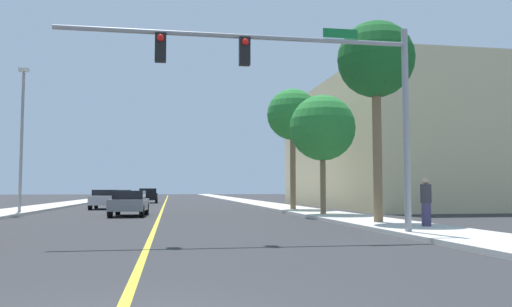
{
  "coord_description": "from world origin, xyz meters",
  "views": [
    {
      "loc": [
        0.55,
        -5.31,
        1.44
      ],
      "look_at": [
        4.99,
        20.9,
        3.32
      ],
      "focal_mm": 35.47,
      "sensor_mm": 36.0,
      "label": 1
    }
  ],
  "objects_px": {
    "palm_near": "(376,62)",
    "car_black": "(148,196)",
    "street_lamp": "(22,132)",
    "car_white": "(120,197)",
    "traffic_signal_mast": "(303,78)",
    "car_silver": "(105,199)",
    "palm_mid": "(322,128)",
    "palm_far": "(293,115)",
    "car_gray": "(129,203)",
    "pedestrian": "(426,202)"
  },
  "relations": [
    {
      "from": "traffic_signal_mast",
      "to": "car_white",
      "type": "height_order",
      "value": "traffic_signal_mast"
    },
    {
      "from": "car_gray",
      "to": "car_silver",
      "type": "xyz_separation_m",
      "value": [
        -2.47,
        10.01,
        0.02
      ]
    },
    {
      "from": "palm_far",
      "to": "car_gray",
      "type": "height_order",
      "value": "palm_far"
    },
    {
      "from": "car_white",
      "to": "car_gray",
      "type": "xyz_separation_m",
      "value": [
        2.18,
        -18.21,
        -0.02
      ]
    },
    {
      "from": "street_lamp",
      "to": "car_white",
      "type": "relative_size",
      "value": 1.93
    },
    {
      "from": "traffic_signal_mast",
      "to": "car_black",
      "type": "bearing_deg",
      "value": 98.93
    },
    {
      "from": "street_lamp",
      "to": "palm_near",
      "type": "relative_size",
      "value": 1.02
    },
    {
      "from": "palm_far",
      "to": "pedestrian",
      "type": "xyz_separation_m",
      "value": [
        0.92,
        -15.7,
        -5.3
      ]
    },
    {
      "from": "street_lamp",
      "to": "palm_far",
      "type": "relative_size",
      "value": 1.04
    },
    {
      "from": "car_silver",
      "to": "palm_near",
      "type": "bearing_deg",
      "value": -55.9
    },
    {
      "from": "car_white",
      "to": "traffic_signal_mast",
      "type": "bearing_deg",
      "value": -73.95
    },
    {
      "from": "traffic_signal_mast",
      "to": "pedestrian",
      "type": "relative_size",
      "value": 6.28
    },
    {
      "from": "traffic_signal_mast",
      "to": "palm_mid",
      "type": "relative_size",
      "value": 1.69
    },
    {
      "from": "car_black",
      "to": "palm_far",
      "type": "bearing_deg",
      "value": -65.72
    },
    {
      "from": "car_gray",
      "to": "car_silver",
      "type": "relative_size",
      "value": 1.01
    },
    {
      "from": "palm_far",
      "to": "car_white",
      "type": "xyz_separation_m",
      "value": [
        -12.24,
        13.9,
        -5.57
      ]
    },
    {
      "from": "palm_far",
      "to": "car_silver",
      "type": "xyz_separation_m",
      "value": [
        -12.53,
        5.7,
        -5.57
      ]
    },
    {
      "from": "street_lamp",
      "to": "palm_mid",
      "type": "distance_m",
      "value": 16.99
    },
    {
      "from": "palm_near",
      "to": "palm_far",
      "type": "distance_m",
      "value": 13.26
    },
    {
      "from": "palm_near",
      "to": "car_black",
      "type": "relative_size",
      "value": 1.97
    },
    {
      "from": "traffic_signal_mast",
      "to": "palm_near",
      "type": "distance_m",
      "value": 6.32
    },
    {
      "from": "street_lamp",
      "to": "palm_mid",
      "type": "bearing_deg",
      "value": -16.68
    },
    {
      "from": "car_silver",
      "to": "car_black",
      "type": "bearing_deg",
      "value": 82.05
    },
    {
      "from": "street_lamp",
      "to": "palm_mid",
      "type": "height_order",
      "value": "street_lamp"
    },
    {
      "from": "street_lamp",
      "to": "car_gray",
      "type": "relative_size",
      "value": 2.06
    },
    {
      "from": "car_white",
      "to": "pedestrian",
      "type": "relative_size",
      "value": 2.53
    },
    {
      "from": "car_silver",
      "to": "traffic_signal_mast",
      "type": "bearing_deg",
      "value": -69.69
    },
    {
      "from": "car_white",
      "to": "car_silver",
      "type": "height_order",
      "value": "car_silver"
    },
    {
      "from": "palm_far",
      "to": "palm_mid",
      "type": "bearing_deg",
      "value": -90.1
    },
    {
      "from": "pedestrian",
      "to": "traffic_signal_mast",
      "type": "bearing_deg",
      "value": 78.46
    },
    {
      "from": "palm_mid",
      "to": "car_black",
      "type": "xyz_separation_m",
      "value": [
        -10.19,
        28.54,
        -3.88
      ]
    },
    {
      "from": "street_lamp",
      "to": "car_black",
      "type": "bearing_deg",
      "value": 75.58
    },
    {
      "from": "traffic_signal_mast",
      "to": "car_silver",
      "type": "distance_m",
      "value": 25.18
    },
    {
      "from": "car_white",
      "to": "car_gray",
      "type": "bearing_deg",
      "value": -81.78
    },
    {
      "from": "pedestrian",
      "to": "car_gray",
      "type": "bearing_deg",
      "value": 10.94
    },
    {
      "from": "traffic_signal_mast",
      "to": "palm_near",
      "type": "xyz_separation_m",
      "value": [
        4.19,
        4.38,
        1.79
      ]
    },
    {
      "from": "palm_mid",
      "to": "car_black",
      "type": "relative_size",
      "value": 1.53
    },
    {
      "from": "street_lamp",
      "to": "car_silver",
      "type": "distance_m",
      "value": 9.24
    },
    {
      "from": "car_silver",
      "to": "pedestrian",
      "type": "bearing_deg",
      "value": -57.64
    },
    {
      "from": "street_lamp",
      "to": "traffic_signal_mast",
      "type": "bearing_deg",
      "value": -52.25
    },
    {
      "from": "palm_mid",
      "to": "car_white",
      "type": "bearing_deg",
      "value": 120.79
    },
    {
      "from": "car_white",
      "to": "palm_far",
      "type": "bearing_deg",
      "value": -47.24
    },
    {
      "from": "palm_mid",
      "to": "car_white",
      "type": "height_order",
      "value": "palm_mid"
    },
    {
      "from": "traffic_signal_mast",
      "to": "car_white",
      "type": "xyz_separation_m",
      "value": [
        -8.25,
        31.53,
        -4.05
      ]
    },
    {
      "from": "palm_near",
      "to": "car_black",
      "type": "distance_m",
      "value": 37.13
    },
    {
      "from": "car_gray",
      "to": "car_black",
      "type": "relative_size",
      "value": 0.98
    },
    {
      "from": "car_gray",
      "to": "pedestrian",
      "type": "xyz_separation_m",
      "value": [
        10.98,
        -11.39,
        0.28
      ]
    },
    {
      "from": "traffic_signal_mast",
      "to": "palm_far",
      "type": "relative_size",
      "value": 1.34
    },
    {
      "from": "car_white",
      "to": "car_silver",
      "type": "relative_size",
      "value": 1.08
    },
    {
      "from": "pedestrian",
      "to": "palm_far",
      "type": "bearing_deg",
      "value": -29.64
    }
  ]
}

